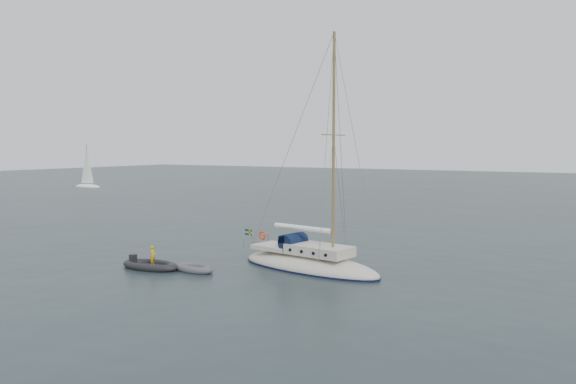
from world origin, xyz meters
The scene contains 5 objects.
ground centered at (0.00, 0.00, 0.00)m, with size 300.00×300.00×0.00m, color black.
sailboat centered at (-1.13, 2.11, 1.11)m, with size 10.31×3.09×14.68m.
dinghy centered at (-6.93, -1.84, 0.19)m, with size 2.99×1.35×0.43m.
rib centered at (-9.68, -2.62, 0.23)m, with size 3.99×1.81×1.47m.
distant_yacht_a centered at (-69.62, 42.96, 3.58)m, with size 6.32×3.37×8.37m.
Camera 1 is at (14.79, -27.63, 7.48)m, focal length 35.00 mm.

